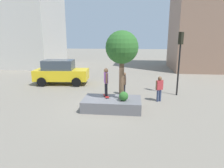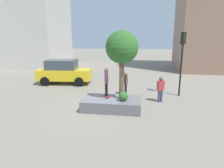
{
  "view_description": "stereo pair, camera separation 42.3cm",
  "coord_description": "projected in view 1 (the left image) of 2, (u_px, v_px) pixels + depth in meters",
  "views": [
    {
      "loc": [
        1.82,
        -11.42,
        4.22
      ],
      "look_at": [
        0.58,
        -0.29,
        1.54
      ],
      "focal_mm": 31.74,
      "sensor_mm": 36.0,
      "label": 1
    },
    {
      "loc": [
        2.24,
        -11.37,
        4.22
      ],
      "look_at": [
        0.58,
        -0.29,
        1.54
      ],
      "focal_mm": 31.74,
      "sensor_mm": 36.0,
      "label": 2
    }
  ],
  "objects": [
    {
      "name": "plaza_tree",
      "position": [
        122.0,
        48.0,
        11.08
      ],
      "size": [
        1.85,
        1.85,
        3.94
      ],
      "color": "brown",
      "rests_on": "planter_ledge"
    },
    {
      "name": "skateboarder",
      "position": [
        106.0,
        80.0,
        11.85
      ],
      "size": [
        0.31,
        0.56,
        1.7
      ],
      "color": "black",
      "rests_on": "skateboard"
    },
    {
      "name": "pedestrian_crossing",
      "position": [
        124.0,
        82.0,
        14.56
      ],
      "size": [
        0.28,
        0.56,
        1.69
      ],
      "color": "black",
      "rests_on": "ground"
    },
    {
      "name": "sedan_parked",
      "position": [
        61.0,
        72.0,
        17.91
      ],
      "size": [
        4.88,
        2.55,
        2.2
      ],
      "color": "gold",
      "rests_on": "ground"
    },
    {
      "name": "passerby_with_bag",
      "position": [
        159.0,
        87.0,
        13.07
      ],
      "size": [
        0.52,
        0.38,
        1.7
      ],
      "color": "navy",
      "rests_on": "ground"
    },
    {
      "name": "skateboard",
      "position": [
        106.0,
        96.0,
        12.08
      ],
      "size": [
        0.49,
        0.82,
        0.07
      ],
      "color": "#A51E1E",
      "rests_on": "planter_ledge"
    },
    {
      "name": "ground_plane",
      "position": [
        103.0,
        107.0,
        12.22
      ],
      "size": [
        120.0,
        120.0,
        0.0
      ],
      "primitive_type": "plane",
      "color": "gray"
    },
    {
      "name": "planter_ledge",
      "position": [
        112.0,
        104.0,
        11.8
      ],
      "size": [
        3.42,
        1.96,
        0.64
      ],
      "primitive_type": "cube",
      "color": "slate",
      "rests_on": "ground"
    },
    {
      "name": "boxwood_shrub",
      "position": [
        124.0,
        96.0,
        11.32
      ],
      "size": [
        0.53,
        0.53,
        0.53
      ],
      "primitive_type": "sphere",
      "color": "#2D6628",
      "rests_on": "planter_ledge"
    },
    {
      "name": "traffic_light_corner",
      "position": [
        180.0,
        53.0,
        14.01
      ],
      "size": [
        0.37,
        0.37,
        4.55
      ],
      "color": "black",
      "rests_on": "ground"
    },
    {
      "name": "brick_midrise",
      "position": [
        219.0,
        0.0,
        24.23
      ],
      "size": [
        10.51,
        7.57,
        17.1
      ],
      "primitive_type": "cube",
      "color": "#8C6B56",
      "rests_on": "ground"
    }
  ]
}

